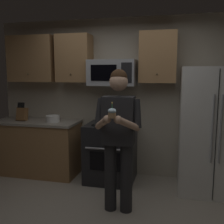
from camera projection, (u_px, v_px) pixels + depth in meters
The scene contains 10 objects.
wall_back at pixel (125, 98), 4.36m from camera, with size 4.40×0.10×2.60m, color #B7AD99.
oven_range at pixel (111, 152), 4.14m from camera, with size 0.76×0.70×0.93m.
microwave at pixel (112, 73), 4.07m from camera, with size 0.74×0.41×0.40m.
refrigerator at pixel (212, 131), 3.70m from camera, with size 0.90×0.75×1.80m.
cabinet_row_upper at pixel (79, 59), 4.21m from camera, with size 2.78×0.36×0.76m.
counter_left at pixel (38, 147), 4.45m from camera, with size 1.44×0.66×0.92m.
knife_block at pixel (22, 114), 4.37m from camera, with size 0.16×0.15×0.32m.
bowl_large_white at pixel (53, 118), 4.28m from camera, with size 0.23×0.23×0.11m.
person at pixel (118, 133), 3.12m from camera, with size 0.60×0.48×1.76m.
cupcake at pixel (112, 113), 2.76m from camera, with size 0.09×0.09×0.17m.
Camera 1 is at (0.79, -2.53, 1.71)m, focal length 41.55 mm.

